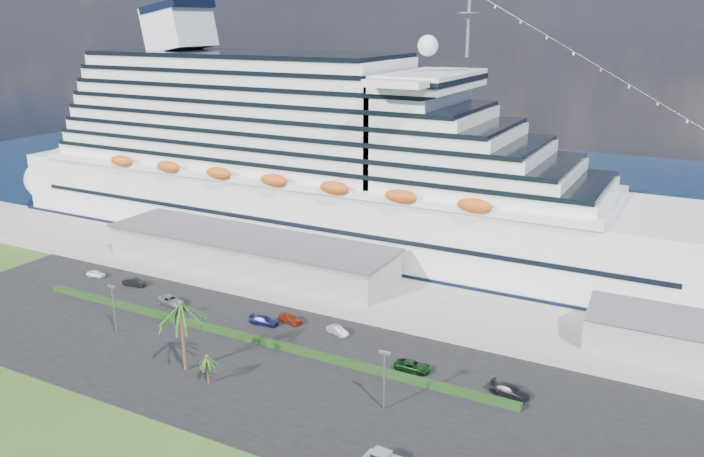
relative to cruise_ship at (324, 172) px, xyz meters
The scene contains 20 objects.
ground 69.56m from the cruise_ship, 71.40° to the right, with size 420.00×420.00×0.00m, color #2D4A18.
asphalt_lot 59.58m from the cruise_ship, 67.89° to the right, with size 140.00×38.00×0.12m, color black.
wharf 35.90m from the cruise_ship, 48.10° to the right, with size 240.00×20.00×1.80m, color gray.
water 71.40m from the cruise_ship, 71.93° to the left, with size 420.00×160.00×0.02m, color #0B1B32.
cruise_ship is the anchor object (origin of this frame).
terminal_building 26.92m from the cruise_ship, 98.22° to the right, with size 61.00×15.00×6.30m.
port_shed 78.32m from the cruise_ship, 18.08° to the right, with size 24.00×12.31×7.37m.
hedge 52.41m from the cruise_ship, 74.26° to the right, with size 88.00×1.10×0.90m, color black.
lamp_post_left 57.50m from the cruise_ship, 96.59° to the right, with size 1.60×0.35×8.27m.
lamp_post_right 70.64m from the cruise_ship, 53.44° to the right, with size 1.60×0.35×8.27m.
palm_tall 61.56m from the cruise_ship, 79.12° to the right, with size 8.82×8.82×11.13m.
palm_short 65.13m from the cruise_ship, 74.52° to the right, with size 3.53×3.53×4.56m.
parked_car_0 51.64m from the cruise_ship, 126.61° to the right, with size 1.55×3.86×1.32m, color white.
parked_car_1 46.55m from the cruise_ship, 115.94° to the right, with size 1.57×4.52×1.49m, color black.
parked_car_2 46.21m from the cruise_ship, 98.99° to the right, with size 2.47×5.35×1.49m, color gray.
parked_car_3 46.65m from the cruise_ship, 73.08° to the right, with size 2.05×5.05×1.46m, color #141949.
parked_car_4 45.44m from the cruise_ship, 67.55° to the right, with size 1.80×4.48×1.53m, color maroon.
parked_car_5 49.62m from the cruise_ship, 57.31° to the right, with size 1.41×4.05×1.33m, color #9B9DA2.
parked_car_6 62.72m from the cruise_ship, 47.69° to the right, with size 2.45×5.32×1.48m, color black.
parked_car_7 72.87m from the cruise_ship, 39.23° to the right, with size 2.20×5.42×1.57m, color black.
Camera 1 is at (53.34, -63.43, 48.78)m, focal length 35.00 mm.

